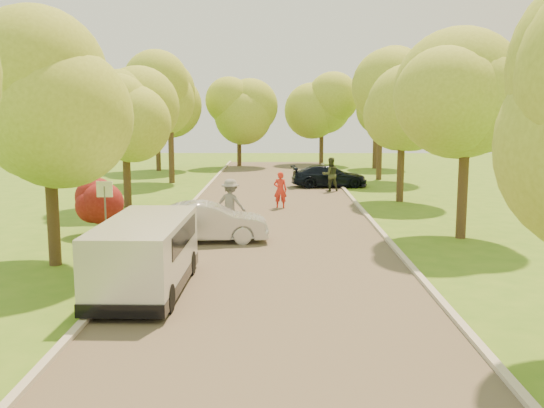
{
  "coord_description": "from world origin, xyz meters",
  "views": [
    {
      "loc": [
        0.12,
        -16.58,
        4.55
      ],
      "look_at": [
        -0.04,
        4.59,
        1.3
      ],
      "focal_mm": 40.0,
      "sensor_mm": 36.0,
      "label": 1
    }
  ],
  "objects_px": {
    "street_sign": "(105,199)",
    "dark_sedan": "(329,176)",
    "skateboarder": "(231,204)",
    "silver_sedan": "(208,222)",
    "person_olive": "(330,175)",
    "longboard": "(231,229)",
    "person_striped": "(280,190)",
    "minivan": "(146,254)"
  },
  "relations": [
    {
      "from": "silver_sedan",
      "to": "skateboarder",
      "type": "height_order",
      "value": "skateboarder"
    },
    {
      "from": "street_sign",
      "to": "skateboarder",
      "type": "bearing_deg",
      "value": 26.14
    },
    {
      "from": "street_sign",
      "to": "dark_sedan",
      "type": "height_order",
      "value": "street_sign"
    },
    {
      "from": "minivan",
      "to": "person_striped",
      "type": "height_order",
      "value": "minivan"
    },
    {
      "from": "skateboarder",
      "to": "person_striped",
      "type": "height_order",
      "value": "skateboarder"
    },
    {
      "from": "silver_sedan",
      "to": "person_striped",
      "type": "bearing_deg",
      "value": -23.71
    },
    {
      "from": "silver_sedan",
      "to": "minivan",
      "type": "bearing_deg",
      "value": 166.73
    },
    {
      "from": "longboard",
      "to": "skateboarder",
      "type": "relative_size",
      "value": 0.53
    },
    {
      "from": "person_olive",
      "to": "skateboarder",
      "type": "bearing_deg",
      "value": 53.18
    },
    {
      "from": "minivan",
      "to": "skateboarder",
      "type": "height_order",
      "value": "skateboarder"
    },
    {
      "from": "minivan",
      "to": "longboard",
      "type": "distance_m",
      "value": 7.91
    },
    {
      "from": "dark_sedan",
      "to": "longboard",
      "type": "distance_m",
      "value": 14.69
    },
    {
      "from": "street_sign",
      "to": "dark_sedan",
      "type": "relative_size",
      "value": 0.48
    },
    {
      "from": "silver_sedan",
      "to": "person_olive",
      "type": "bearing_deg",
      "value": -26.69
    },
    {
      "from": "longboard",
      "to": "person_striped",
      "type": "distance_m",
      "value": 6.11
    },
    {
      "from": "longboard",
      "to": "person_striped",
      "type": "xyz_separation_m",
      "value": [
        1.92,
        5.75,
        0.76
      ]
    },
    {
      "from": "silver_sedan",
      "to": "person_olive",
      "type": "xyz_separation_m",
      "value": [
        5.49,
        13.57,
        0.28
      ]
    },
    {
      "from": "street_sign",
      "to": "person_olive",
      "type": "height_order",
      "value": "street_sign"
    },
    {
      "from": "longboard",
      "to": "person_striped",
      "type": "relative_size",
      "value": 0.58
    },
    {
      "from": "person_striped",
      "to": "person_olive",
      "type": "xyz_separation_m",
      "value": [
        2.9,
        6.05,
        0.11
      ]
    },
    {
      "from": "minivan",
      "to": "person_olive",
      "type": "relative_size",
      "value": 2.57
    },
    {
      "from": "minivan",
      "to": "longboard",
      "type": "xyz_separation_m",
      "value": [
        1.57,
        7.7,
        -0.87
      ]
    },
    {
      "from": "street_sign",
      "to": "skateboarder",
      "type": "xyz_separation_m",
      "value": [
        4.17,
        2.05,
        -0.49
      ]
    },
    {
      "from": "dark_sedan",
      "to": "person_olive",
      "type": "distance_m",
      "value": 2.05
    },
    {
      "from": "minivan",
      "to": "dark_sedan",
      "type": "height_order",
      "value": "minivan"
    },
    {
      "from": "person_striped",
      "to": "person_olive",
      "type": "relative_size",
      "value": 0.89
    },
    {
      "from": "street_sign",
      "to": "person_striped",
      "type": "height_order",
      "value": "street_sign"
    },
    {
      "from": "dark_sedan",
      "to": "person_striped",
      "type": "bearing_deg",
      "value": 155.22
    },
    {
      "from": "street_sign",
      "to": "dark_sedan",
      "type": "bearing_deg",
      "value": 60.18
    },
    {
      "from": "silver_sedan",
      "to": "street_sign",
      "type": "bearing_deg",
      "value": 90.0
    },
    {
      "from": "street_sign",
      "to": "longboard",
      "type": "relative_size",
      "value": 2.15
    },
    {
      "from": "minivan",
      "to": "skateboarder",
      "type": "xyz_separation_m",
      "value": [
        1.57,
        7.7,
        0.1
      ]
    },
    {
      "from": "person_olive",
      "to": "dark_sedan",
      "type": "bearing_deg",
      "value": -107.67
    },
    {
      "from": "skateboarder",
      "to": "person_olive",
      "type": "height_order",
      "value": "skateboarder"
    },
    {
      "from": "skateboarder",
      "to": "person_striped",
      "type": "xyz_separation_m",
      "value": [
        1.92,
        5.75,
        -0.21
      ]
    },
    {
      "from": "minivan",
      "to": "dark_sedan",
      "type": "distance_m",
      "value": 22.49
    },
    {
      "from": "longboard",
      "to": "person_olive",
      "type": "xyz_separation_m",
      "value": [
        4.82,
        11.8,
        0.87
      ]
    },
    {
      "from": "dark_sedan",
      "to": "longboard",
      "type": "relative_size",
      "value": 4.51
    },
    {
      "from": "person_striped",
      "to": "silver_sedan",
      "type": "bearing_deg",
      "value": 76.07
    },
    {
      "from": "skateboarder",
      "to": "person_olive",
      "type": "relative_size",
      "value": 0.98
    },
    {
      "from": "silver_sedan",
      "to": "skateboarder",
      "type": "xyz_separation_m",
      "value": [
        0.67,
        1.76,
        0.38
      ]
    },
    {
      "from": "silver_sedan",
      "to": "dark_sedan",
      "type": "xyz_separation_m",
      "value": [
        5.6,
        15.59,
        -0.03
      ]
    }
  ]
}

